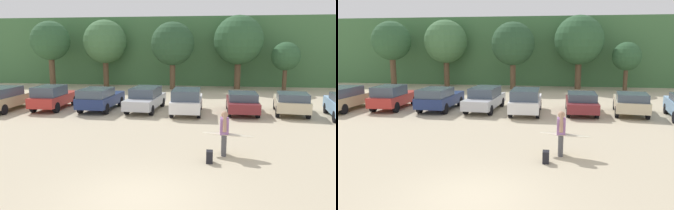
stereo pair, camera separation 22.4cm
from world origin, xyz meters
TOP-DOWN VIEW (x-y plane):
  - ground_plane at (0.00, 0.00)m, footprint 120.00×120.00m
  - hillside_ridge at (0.00, 33.28)m, footprint 108.00×12.00m
  - tree_left at (-14.60, 24.28)m, footprint 4.01×4.01m
  - tree_center_left at (-9.21, 25.63)m, footprint 4.53×4.53m
  - tree_center_right at (-1.85, 24.09)m, footprint 4.24×4.24m
  - tree_far_right at (4.58, 25.18)m, footprint 4.85×4.85m
  - tree_far_left at (9.07, 24.77)m, footprint 2.74×2.74m
  - parked_car_tan at (-11.72, 11.59)m, footprint 2.02×4.70m
  - parked_car_red at (-8.66, 12.42)m, footprint 1.81×4.33m
  - parked_car_navy at (-5.36, 12.42)m, footprint 2.11×4.46m
  - parked_car_silver at (-2.33, 12.82)m, footprint 2.13×4.77m
  - parked_car_white at (0.47, 12.01)m, footprint 1.86×4.30m
  - parked_car_maroon at (3.97, 12.63)m, footprint 1.96×4.19m
  - parked_car_champagne at (7.00, 12.72)m, footprint 2.41×4.23m
  - person_adult at (2.52, 4.12)m, footprint 0.32×0.88m
  - surfboard_cream at (2.66, 4.13)m, footprint 2.12×1.01m
  - backpack_dropped at (1.97, 3.16)m, footprint 0.24×0.34m

SIDE VIEW (x-z plane):
  - ground_plane at x=0.00m, z-range 0.00..0.00m
  - backpack_dropped at x=1.97m, z-range 0.00..0.45m
  - parked_car_maroon at x=3.97m, z-range 0.04..1.40m
  - parked_car_champagne at x=7.00m, z-range 0.06..1.48m
  - parked_car_silver at x=-2.33m, z-range 0.03..1.59m
  - parked_car_navy at x=-5.36m, z-range 0.05..1.60m
  - surfboard_cream at x=2.66m, z-range 0.77..0.89m
  - parked_car_tan at x=-11.72m, z-range 0.05..1.63m
  - parked_car_red at x=-8.66m, z-range 0.03..1.66m
  - parked_car_white at x=0.47m, z-range 0.04..1.66m
  - person_adult at x=2.52m, z-range 0.11..1.87m
  - tree_far_left at x=9.07m, z-range 0.92..5.59m
  - hillside_ridge at x=0.00m, z-range 0.00..7.40m
  - tree_center_right at x=-1.85m, z-range 1.16..7.78m
  - tree_center_left at x=-9.21m, z-range 1.20..8.21m
  - tree_left at x=-14.60m, z-range 1.36..8.19m
  - tree_far_right at x=4.58m, z-range 1.18..8.46m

